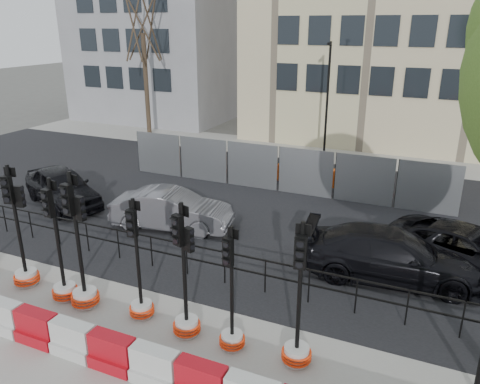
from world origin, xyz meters
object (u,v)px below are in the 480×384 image
at_px(traffic_signal_d, 82,276).
at_px(car_c, 392,255).
at_px(traffic_signal_h, 297,336).
at_px(car_a, 62,187).

height_order(traffic_signal_d, car_c, traffic_signal_d).
bearing_deg(traffic_signal_h, traffic_signal_d, 174.74).
xyz_separation_m(traffic_signal_d, car_a, (-5.70, 5.28, -0.12)).
relative_size(traffic_signal_d, car_c, 0.70).
height_order(traffic_signal_h, car_a, traffic_signal_h).
xyz_separation_m(car_a, car_c, (12.66, -0.66, -0.03)).
height_order(car_a, car_c, car_a).
height_order(traffic_signal_h, car_c, traffic_signal_h).
xyz_separation_m(traffic_signal_d, car_c, (6.96, 4.62, -0.14)).
height_order(traffic_signal_d, car_a, traffic_signal_d).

